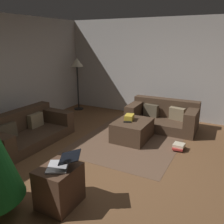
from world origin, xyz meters
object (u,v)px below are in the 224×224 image
(couch_right, at_px, (163,117))
(side_table, at_px, (59,186))
(laptop, at_px, (62,163))
(couch_left, at_px, (25,131))
(book_stack, at_px, (178,147))
(ottoman, at_px, (132,130))
(tv_remote, at_px, (127,122))
(gift_box, at_px, (129,117))
(corner_lamp, at_px, (77,66))

(couch_right, relative_size, side_table, 3.02)
(side_table, relative_size, laptop, 1.05)
(couch_left, xyz_separation_m, book_stack, (1.11, -2.91, -0.18))
(ottoman, distance_m, tv_remote, 0.26)
(gift_box, bearing_deg, laptop, -176.44)
(laptop, bearing_deg, ottoman, 1.31)
(gift_box, bearing_deg, couch_right, -25.80)
(couch_left, distance_m, side_table, 2.27)
(couch_left, relative_size, side_table, 3.48)
(couch_left, relative_size, corner_lamp, 1.20)
(book_stack, bearing_deg, gift_box, 84.82)
(couch_right, distance_m, corner_lamp, 2.94)
(side_table, bearing_deg, laptop, -60.80)
(tv_remote, bearing_deg, side_table, 161.03)
(couch_right, relative_size, ottoman, 1.88)
(corner_lamp, bearing_deg, gift_box, -120.35)
(couch_left, relative_size, couch_right, 1.15)
(gift_box, relative_size, laptop, 0.49)
(side_table, xyz_separation_m, laptop, (0.03, -0.05, 0.33))
(couch_left, xyz_separation_m, tv_remote, (1.04, -1.85, 0.18))
(gift_box, height_order, side_table, side_table)
(couch_right, xyz_separation_m, tv_remote, (-1.13, 0.43, 0.15))
(ottoman, bearing_deg, book_stack, -93.20)
(gift_box, bearing_deg, book_stack, -95.18)
(side_table, bearing_deg, gift_box, 2.32)
(couch_left, distance_m, corner_lamp, 2.78)
(couch_right, xyz_separation_m, gift_box, (-0.97, 0.47, 0.20))
(laptop, bearing_deg, tv_remote, 3.00)
(couch_left, distance_m, laptop, 2.33)
(side_table, height_order, laptop, laptop)
(ottoman, height_order, side_table, side_table)
(couch_left, xyz_separation_m, gift_box, (1.21, -1.82, 0.22))
(side_table, distance_m, corner_lamp, 4.55)
(ottoman, height_order, laptop, laptop)
(gift_box, distance_m, side_table, 2.43)
(book_stack, distance_m, corner_lamp, 3.85)
(laptop, height_order, corner_lamp, corner_lamp)
(couch_right, relative_size, laptop, 3.17)
(couch_right, distance_m, side_table, 3.41)
(couch_left, bearing_deg, couch_right, 133.66)
(couch_left, bearing_deg, gift_box, 123.66)
(book_stack, bearing_deg, side_table, 156.86)
(laptop, bearing_deg, corner_lamp, 32.96)
(ottoman, bearing_deg, tv_remote, 152.96)
(couch_left, xyz_separation_m, corner_lamp, (2.53, 0.44, 1.06))
(book_stack, bearing_deg, corner_lamp, 67.00)
(couch_left, height_order, gift_box, couch_left)
(ottoman, distance_m, book_stack, 1.01)
(ottoman, xyz_separation_m, book_stack, (-0.06, -1.00, -0.14))
(couch_left, bearing_deg, book_stack, 110.96)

